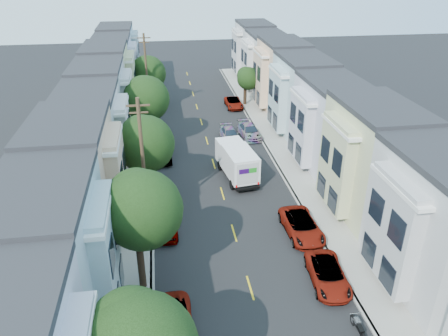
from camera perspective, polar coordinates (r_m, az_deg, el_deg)
name	(u,v)px	position (r m, az deg, el deg)	size (l,w,h in m)	color
ground	(234,233)	(32.94, 1.32, -8.50)	(160.00, 160.00, 0.00)	black
road_slab	(210,152)	(45.91, -1.84, 2.16)	(12.00, 70.00, 0.02)	black
curb_left	(152,155)	(45.66, -9.40, 1.75)	(0.30, 70.00, 0.15)	gray
curb_right	(266,148)	(46.90, 5.53, 2.67)	(0.30, 70.00, 0.15)	gray
sidewalk_left	(139,155)	(45.71, -11.03, 1.64)	(2.60, 70.00, 0.15)	gray
sidewalk_right	(278,147)	(47.21, 7.06, 2.76)	(2.60, 70.00, 0.15)	gray
centerline	(210,152)	(45.91, -1.84, 2.15)	(0.12, 70.00, 0.01)	gold
townhouse_row_left	(101,158)	(46.12, -15.73, 1.23)	(5.00, 70.00, 8.50)	silver
townhouse_row_right	(312,145)	(48.36, 11.41, 2.91)	(5.00, 70.00, 8.50)	silver
tree_b	(141,210)	(25.40, -10.82, -5.46)	(4.70, 4.70, 8.01)	black
tree_c	(144,144)	(35.71, -10.36, 3.06)	(4.70, 4.70, 7.33)	black
tree_d	(145,99)	(45.59, -10.22, 8.86)	(4.70, 4.70, 7.80)	black
tree_e	(147,74)	(59.62, -9.98, 12.04)	(4.70, 4.70, 6.83)	black
tree_far_r	(248,79)	(59.59, 3.09, 11.55)	(3.04, 3.04, 5.18)	black
utility_pole_near	(143,165)	(31.75, -10.49, 0.38)	(1.60, 0.26, 10.00)	#42301E
utility_pole_far	(147,75)	(56.31, -10.06, 11.92)	(1.60, 0.26, 10.00)	#42301E
fedex_truck	(237,161)	(39.95, 1.68, 0.95)	(2.42, 6.28, 3.01)	white
lead_sedan	(230,134)	(48.72, 0.76, 4.43)	(1.74, 4.14, 1.24)	black
parked_left_b	(173,328)	(25.12, -6.65, -20.02)	(2.36, 5.13, 1.42)	black
parked_left_c	(167,224)	(32.96, -7.44, -7.22)	(1.68, 4.39, 1.42)	#A8A9AD
parked_left_d	(163,152)	(44.34, -7.98, 2.05)	(1.60, 4.54, 1.51)	black
parked_right_a	(328,275)	(28.94, 13.40, -13.41)	(2.15, 4.67, 1.30)	#58595D
parked_right_b	(302,226)	(32.92, 10.10, -7.49)	(2.36, 5.11, 1.42)	white
parked_right_c	(249,131)	(49.51, 3.33, 4.84)	(1.93, 4.60, 1.38)	black
parked_right_d	(234,103)	(59.28, 1.27, 8.49)	(2.10, 4.55, 1.26)	#0A1438
motorcycle	(358,327)	(26.44, 17.11, -19.27)	(0.27, 1.98, 0.79)	black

